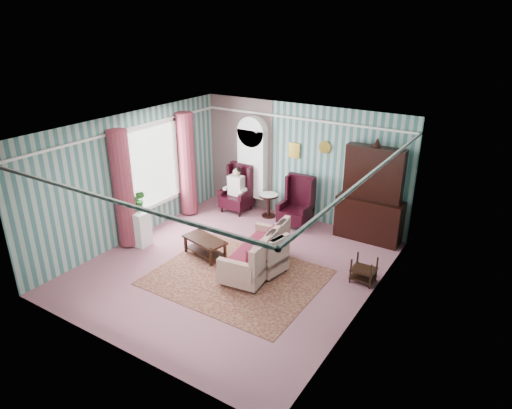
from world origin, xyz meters
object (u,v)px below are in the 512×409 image
Objects in this scene: wingback_right at (296,202)px; nest_table at (364,270)px; wingback_left at (236,189)px; seated_woman at (236,190)px; bookcase at (252,168)px; dresser_hutch at (372,192)px; round_side_table at (269,205)px; floral_armchair at (267,248)px; sofa at (255,246)px; plant_stand at (138,228)px; coffee_table at (205,247)px.

wingback_right is 2.81m from nest_table.
wingback_left reaches higher than seated_woman.
bookcase reaches higher than wingback_left.
wingback_left is (-3.50, -0.27, -0.55)m from dresser_hutch.
wingback_right is 0.92m from round_side_table.
dresser_hutch is at bearing -14.63° from floral_armchair.
wingback_right is at bearing 146.25° from nest_table.
nest_table is 0.49× the size of floral_armchair.
wingback_left is 1.00× the size of wingback_right.
wingback_left is (-0.25, -0.39, -0.50)m from bookcase.
seated_woman reaches higher than sofa.
bookcase reaches higher than floral_armchair.
bookcase reaches higher than seated_woman.
floral_armchair is (-1.77, -0.70, 0.28)m from nest_table.
wingback_left is at bearing 73.78° from plant_stand.
nest_table is at bearing 13.84° from plant_stand.
dresser_hutch is 5.31m from plant_stand.
bookcase is 3.39m from plant_stand.
seated_woman is 2.87m from plant_stand.
bookcase reaches higher than wingback_right.
dresser_hutch reaches higher than nest_table.
dresser_hutch is 2.41× the size of coffee_table.
wingback_right is 1.75m from seated_woman.
dresser_hutch reaches higher than coffee_table.
bookcase is 1.07m from round_side_table.
bookcase reaches higher than sofa.
seated_woman is 2.19× the size of nest_table.
dresser_hutch reaches higher than round_side_table.
nest_table is at bearing -72.61° from dresser_hutch.
coffee_table is (-3.24, -0.84, -0.06)m from nest_table.
round_side_table is 0.33× the size of sofa.
round_side_table is (0.65, -0.24, -0.82)m from bookcase.
bookcase is 3.73× the size of round_side_table.
wingback_left is 2.08× the size of round_side_table.
bookcase is 0.95× the size of dresser_hutch.
bookcase reaches higher than plant_stand.
seated_woman is 0.96m from round_side_table.
coffee_table is at bearing -165.46° from nest_table.
plant_stand reaches higher than round_side_table.
round_side_table is at bearing -20.27° from bookcase.
nest_table is 1.92m from floral_armchair.
wingback_left is 1.27× the size of coffee_table.
wingback_right is 3.76m from plant_stand.
sofa is 1.27m from coffee_table.
sofa is at bearing -56.14° from bookcase.
coffee_table is (1.63, 0.36, -0.19)m from plant_stand.
dresser_hutch is 3.90m from coffee_table.
round_side_table is at bearing 169.99° from wingback_right.
dresser_hutch is at bearing -37.09° from sofa.
sofa is at bearing -160.13° from nest_table.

